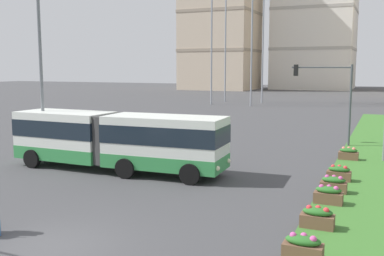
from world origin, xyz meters
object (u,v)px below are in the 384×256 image
(flower_planter_1, at_px, (317,217))
(flower_planter_2, at_px, (328,195))
(traffic_light_far_right, at_px, (330,89))
(flower_planter_4, at_px, (339,173))
(apartment_tower_west, at_px, (221,15))
(articulated_bus, at_px, (116,140))
(streetlight_left, at_px, (41,69))
(apartment_tower_westcentre, at_px, (316,12))
(flower_planter_3, at_px, (334,184))
(flower_planter_0, at_px, (303,247))
(flower_planter_5, at_px, (348,154))

(flower_planter_1, distance_m, flower_planter_2, 2.94)
(flower_planter_1, xyz_separation_m, traffic_light_far_right, (-1.80, 17.27, 3.48))
(flower_planter_4, distance_m, apartment_tower_west, 94.80)
(flower_planter_2, height_order, flower_planter_4, same)
(articulated_bus, height_order, streetlight_left, streetlight_left)
(flower_planter_4, xyz_separation_m, apartment_tower_westcentre, (-16.05, 96.91, 18.88))
(flower_planter_1, xyz_separation_m, apartment_tower_westcentre, (-16.05, 103.83, 18.88))
(flower_planter_4, bearing_deg, flower_planter_3, -90.00)
(flower_planter_4, bearing_deg, streetlight_left, -171.29)
(flower_planter_0, relative_size, apartment_tower_westcentre, 0.03)
(traffic_light_far_right, distance_m, streetlight_left, 18.88)
(flower_planter_1, height_order, flower_planter_2, same)
(flower_planter_4, bearing_deg, traffic_light_far_right, 99.84)
(articulated_bus, relative_size, flower_planter_3, 10.83)
(flower_planter_1, relative_size, flower_planter_2, 1.00)
(articulated_bus, bearing_deg, apartment_tower_west, 106.65)
(flower_planter_3, relative_size, streetlight_left, 0.11)
(flower_planter_0, bearing_deg, apartment_tower_west, 111.36)
(flower_planter_0, relative_size, traffic_light_far_right, 0.20)
(articulated_bus, bearing_deg, flower_planter_5, 34.61)
(flower_planter_0, distance_m, apartment_tower_west, 103.57)
(streetlight_left, bearing_deg, flower_planter_5, 26.29)
(articulated_bus, bearing_deg, apartment_tower_westcentre, 92.94)
(flower_planter_2, height_order, flower_planter_5, same)
(articulated_bus, bearing_deg, flower_planter_4, 11.50)
(streetlight_left, bearing_deg, apartment_tower_west, 103.77)
(flower_planter_4, bearing_deg, flower_planter_0, -90.00)
(flower_planter_1, bearing_deg, flower_planter_2, 90.00)
(articulated_bus, xyz_separation_m, flower_planter_3, (10.97, 0.02, -1.23))
(articulated_bus, distance_m, flower_planter_1, 11.99)
(flower_planter_1, bearing_deg, flower_planter_3, 90.00)
(streetlight_left, bearing_deg, flower_planter_3, 0.66)
(traffic_light_far_right, relative_size, apartment_tower_west, 0.15)
(flower_planter_0, relative_size, flower_planter_5, 1.00)
(streetlight_left, bearing_deg, flower_planter_2, -5.75)
(streetlight_left, distance_m, apartment_tower_west, 91.28)
(traffic_light_far_right, relative_size, apartment_tower_westcentre, 0.15)
(articulated_bus, xyz_separation_m, apartment_tower_westcentre, (-5.09, 99.14, 17.65))
(flower_planter_5, bearing_deg, articulated_bus, -145.39)
(articulated_bus, xyz_separation_m, apartment_tower_west, (-26.19, 87.56, 16.80))
(flower_planter_5, distance_m, apartment_tower_westcentre, 94.87)
(flower_planter_0, relative_size, flower_planter_3, 1.00)
(streetlight_left, relative_size, apartment_tower_west, 0.26)
(apartment_tower_westcentre, bearing_deg, traffic_light_far_right, -80.65)
(articulated_bus, xyz_separation_m, flower_planter_0, (10.97, -7.42, -1.23))
(flower_planter_2, relative_size, apartment_tower_west, 0.03)
(articulated_bus, distance_m, flower_planter_4, 11.26)
(flower_planter_1, distance_m, flower_planter_5, 12.25)
(flower_planter_0, xyz_separation_m, traffic_light_far_right, (-1.80, 20.00, 3.48))
(flower_planter_1, xyz_separation_m, flower_planter_3, (0.00, 4.70, 0.00))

